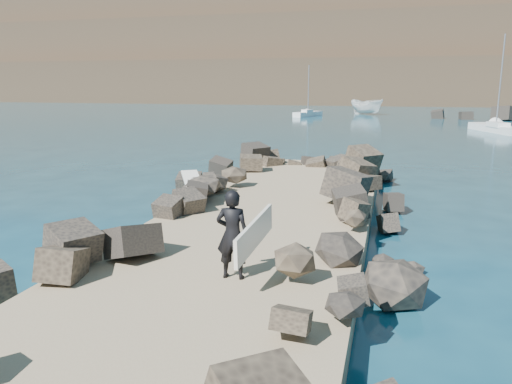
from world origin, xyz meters
TOP-DOWN VIEW (x-y plane):
  - ground at (0.00, 0.00)m, footprint 800.00×800.00m
  - jetty at (0.00, -2.00)m, footprint 6.00×26.00m
  - riprap_left at (-2.90, -1.50)m, footprint 2.60×22.00m
  - riprap_right at (2.90, -1.50)m, footprint 2.60×22.00m
  - headland at (10.00, 160.00)m, footprint 360.00×140.00m
  - surfboard_resting at (-2.76, 1.29)m, footprint 1.58×2.20m
  - boat_imported at (-0.01, 61.79)m, footprint 5.95×5.64m
  - surfer_with_board at (0.63, -4.88)m, footprint 0.87×2.22m
  - sailboat_b at (-7.58, 54.82)m, footprint 3.41×5.73m
  - sailboat_c at (12.92, 36.78)m, footprint 3.95×7.56m

SIDE VIEW (x-z plane):
  - ground at x=0.00m, z-range 0.00..0.00m
  - jetty at x=0.00m, z-range 0.00..0.60m
  - sailboat_c at x=12.92m, z-range -4.11..4.81m
  - sailboat_b at x=-7.58m, z-range -3.16..3.86m
  - riprap_left at x=-2.90m, z-range 0.00..1.00m
  - riprap_right at x=2.90m, z-range 0.00..1.00m
  - surfboard_resting at x=-2.76m, z-range 1.00..1.07m
  - boat_imported at x=-0.01m, z-range 0.00..2.30m
  - surfer_with_board at x=0.63m, z-range 0.61..2.40m
  - headland at x=10.00m, z-range 0.00..32.00m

